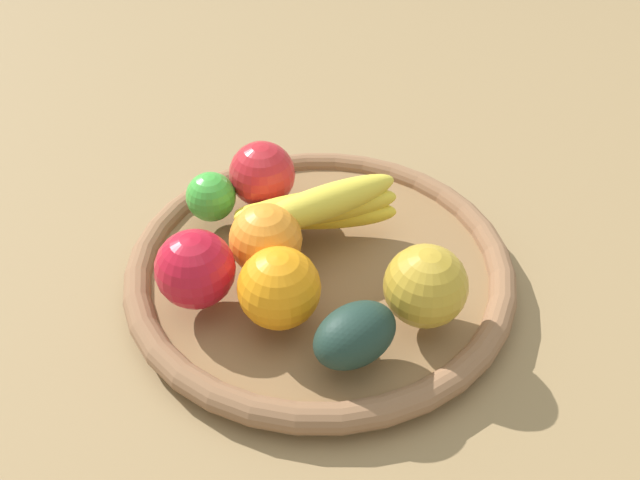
# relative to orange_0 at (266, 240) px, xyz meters

# --- Properties ---
(ground_plane) EXTENTS (2.40, 2.40, 0.00)m
(ground_plane) POSITION_rel_orange_0_xyz_m (-0.04, -0.03, -0.07)
(ground_plane) COLOR olive
(ground_plane) RESTS_ON ground
(basket) EXTENTS (0.38, 0.38, 0.03)m
(basket) POSITION_rel_orange_0_xyz_m (-0.04, -0.03, -0.05)
(basket) COLOR olive
(basket) RESTS_ON ground_plane
(orange_0) EXTENTS (0.09, 0.09, 0.07)m
(orange_0) POSITION_rel_orange_0_xyz_m (0.00, 0.00, 0.00)
(orange_0) COLOR orange
(orange_0) RESTS_ON basket
(avocado) EXTENTS (0.09, 0.09, 0.05)m
(avocado) POSITION_rel_orange_0_xyz_m (-0.11, 0.08, -0.01)
(avocado) COLOR #1D342C
(avocado) RESTS_ON basket
(apple_2) EXTENTS (0.10, 0.10, 0.07)m
(apple_2) POSITION_rel_orange_0_xyz_m (-0.15, 0.02, 0.00)
(apple_2) COLOR gold
(apple_2) RESTS_ON basket
(banana_bunch) EXTENTS (0.17, 0.14, 0.06)m
(banana_bunch) POSITION_rel_orange_0_xyz_m (-0.03, -0.06, -0.00)
(banana_bunch) COLOR yellow
(banana_bunch) RESTS_ON basket
(apple_0) EXTENTS (0.10, 0.10, 0.07)m
(apple_0) POSITION_rel_orange_0_xyz_m (0.04, 0.06, 0.00)
(apple_0) COLOR red
(apple_0) RESTS_ON basket
(apple_1) EXTENTS (0.10, 0.10, 0.07)m
(apple_1) POSITION_rel_orange_0_xyz_m (0.04, -0.10, 0.00)
(apple_1) COLOR red
(apple_1) RESTS_ON basket
(orange_1) EXTENTS (0.08, 0.08, 0.07)m
(orange_1) POSITION_rel_orange_0_xyz_m (-0.03, 0.06, 0.00)
(orange_1) COLOR orange
(orange_1) RESTS_ON basket
(lime_0) EXTENTS (0.06, 0.06, 0.05)m
(lime_0) POSITION_rel_orange_0_xyz_m (0.08, -0.06, -0.01)
(lime_0) COLOR green
(lime_0) RESTS_ON basket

